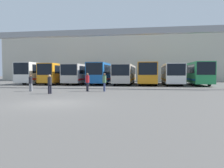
% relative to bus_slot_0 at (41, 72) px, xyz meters
% --- Properties ---
extents(ground_plane, '(200.00, 200.00, 0.00)m').
position_rel_bus_slot_0_xyz_m(ground_plane, '(12.45, -22.61, -1.92)').
color(ground_plane, '#514F4C').
extents(building_backdrop, '(57.44, 12.00, 11.22)m').
position_rel_bus_slot_0_xyz_m(building_backdrop, '(12.45, 18.36, 3.69)').
color(building_backdrop, '#B7B2A3').
rests_on(building_backdrop, ground).
extents(overhead_gantry, '(35.06, 0.80, 6.89)m').
position_rel_bus_slot_0_xyz_m(overhead_gantry, '(12.45, -8.86, 3.98)').
color(overhead_gantry, gray).
rests_on(overhead_gantry, ground).
extents(bus_slot_0, '(2.57, 11.91, 3.33)m').
position_rel_bus_slot_0_xyz_m(bus_slot_0, '(0.00, 0.00, 0.00)').
color(bus_slot_0, silver).
rests_on(bus_slot_0, ground).
extents(bus_slot_1, '(2.43, 10.08, 3.17)m').
position_rel_bus_slot_0_xyz_m(bus_slot_1, '(3.56, -0.91, -0.09)').
color(bus_slot_1, orange).
rests_on(bus_slot_1, ground).
extents(bus_slot_2, '(2.57, 10.91, 3.05)m').
position_rel_bus_slot_0_xyz_m(bus_slot_2, '(7.11, -0.50, -0.16)').
color(bus_slot_2, beige).
rests_on(bus_slot_2, ground).
extents(bus_slot_3, '(2.50, 11.25, 3.23)m').
position_rel_bus_slot_0_xyz_m(bus_slot_3, '(10.67, -0.33, -0.06)').
color(bus_slot_3, '#1959A5').
rests_on(bus_slot_3, ground).
extents(bus_slot_4, '(2.62, 12.05, 2.98)m').
position_rel_bus_slot_0_xyz_m(bus_slot_4, '(14.23, 0.07, -0.20)').
color(bus_slot_4, beige).
rests_on(bus_slot_4, ground).
extents(bus_slot_5, '(2.63, 10.39, 3.22)m').
position_rel_bus_slot_0_xyz_m(bus_slot_5, '(17.78, -0.76, -0.06)').
color(bus_slot_5, orange).
rests_on(bus_slot_5, ground).
extents(bus_slot_6, '(2.51, 11.95, 3.03)m').
position_rel_bus_slot_0_xyz_m(bus_slot_6, '(21.34, 0.02, -0.16)').
color(bus_slot_6, silver).
rests_on(bus_slot_6, ground).
extents(bus_slot_7, '(2.44, 11.32, 3.23)m').
position_rel_bus_slot_0_xyz_m(bus_slot_7, '(24.90, -0.29, -0.06)').
color(bus_slot_7, '#268C4C').
rests_on(bus_slot_7, ground).
extents(pedestrian_mid_left, '(0.36, 0.36, 1.74)m').
position_rel_bus_slot_0_xyz_m(pedestrian_mid_left, '(12.12, -14.22, -1.00)').
color(pedestrian_mid_left, black).
rests_on(pedestrian_mid_left, ground).
extents(pedestrian_near_center, '(0.33, 0.33, 1.57)m').
position_rel_bus_slot_0_xyz_m(pedestrian_near_center, '(6.79, -15.18, -1.08)').
color(pedestrian_near_center, gray).
rests_on(pedestrian_near_center, ground).
extents(pedestrian_mid_right, '(0.36, 0.36, 1.73)m').
position_rel_bus_slot_0_xyz_m(pedestrian_mid_right, '(13.74, -14.02, -1.00)').
color(pedestrian_mid_right, navy).
rests_on(pedestrian_mid_right, ground).
extents(pedestrian_near_left, '(0.34, 0.34, 1.62)m').
position_rel_bus_slot_0_xyz_m(pedestrian_near_left, '(9.71, -17.25, -1.06)').
color(pedestrian_near_left, black).
rests_on(pedestrian_near_left, ground).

